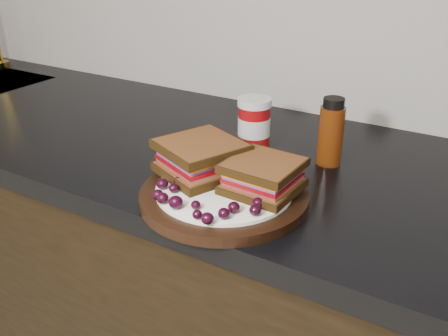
{
  "coord_description": "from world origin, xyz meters",
  "views": [
    {
      "loc": [
        0.41,
        0.89,
        1.31
      ],
      "look_at": [
        0.04,
        1.51,
        0.96
      ],
      "focal_mm": 40.0,
      "sensor_mm": 36.0,
      "label": 1
    }
  ],
  "objects_px": {
    "sandwich_left": "(201,158)",
    "condiment_jar": "(254,122)",
    "plate": "(224,196)",
    "oil_bottle": "(331,132)"
  },
  "relations": [
    {
      "from": "oil_bottle",
      "to": "condiment_jar",
      "type": "bearing_deg",
      "value": 178.74
    },
    {
      "from": "condiment_jar",
      "to": "oil_bottle",
      "type": "bearing_deg",
      "value": -1.26
    },
    {
      "from": "plate",
      "to": "oil_bottle",
      "type": "relative_size",
      "value": 2.14
    },
    {
      "from": "sandwich_left",
      "to": "condiment_jar",
      "type": "xyz_separation_m",
      "value": [
        -0.01,
        0.21,
        -0.0
      ]
    },
    {
      "from": "condiment_jar",
      "to": "oil_bottle",
      "type": "height_order",
      "value": "oil_bottle"
    },
    {
      "from": "sandwich_left",
      "to": "oil_bottle",
      "type": "distance_m",
      "value": 0.26
    },
    {
      "from": "oil_bottle",
      "to": "sandwich_left",
      "type": "bearing_deg",
      "value": -127.97
    },
    {
      "from": "plate",
      "to": "condiment_jar",
      "type": "distance_m",
      "value": 0.25
    },
    {
      "from": "condiment_jar",
      "to": "sandwich_left",
      "type": "bearing_deg",
      "value": -88.42
    },
    {
      "from": "plate",
      "to": "oil_bottle",
      "type": "height_order",
      "value": "oil_bottle"
    }
  ]
}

